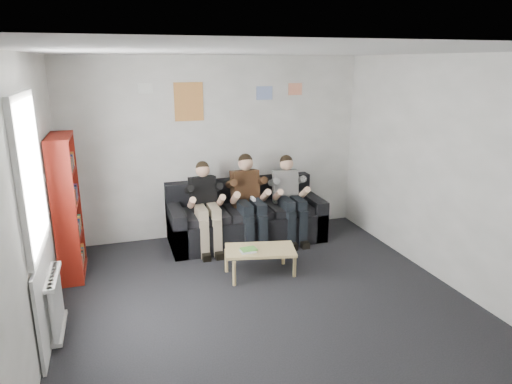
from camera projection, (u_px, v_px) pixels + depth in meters
room_shell at (272, 191)px, 4.60m from camera, size 5.00×5.00×5.00m
sofa at (245, 219)px, 6.87m from camera, size 2.28×0.93×0.88m
bookshelf at (68, 207)px, 5.60m from camera, size 0.27×0.80×1.78m
coffee_table at (260, 252)px, 5.73m from camera, size 0.87×0.48×0.35m
game_cases at (248, 250)px, 5.64m from camera, size 0.21×0.17×0.03m
person_left at (206, 207)px, 6.42m from camera, size 0.36×0.78×1.26m
person_middle at (249, 201)px, 6.59m from camera, size 0.40×0.85×1.33m
person_right at (290, 199)px, 6.78m from camera, size 0.37×0.79×1.27m
radiator at (56, 303)px, 4.44m from camera, size 0.10×0.64×0.60m
window at (39, 239)px, 4.23m from camera, size 0.05×1.30×2.36m
poster_large at (189, 102)px, 6.57m from camera, size 0.42×0.01×0.55m
poster_blue at (264, 93)px, 6.88m from camera, size 0.25×0.01×0.20m
poster_pink at (295, 89)px, 7.01m from camera, size 0.22×0.01×0.18m
poster_sign at (145, 88)px, 6.34m from camera, size 0.20×0.01×0.14m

